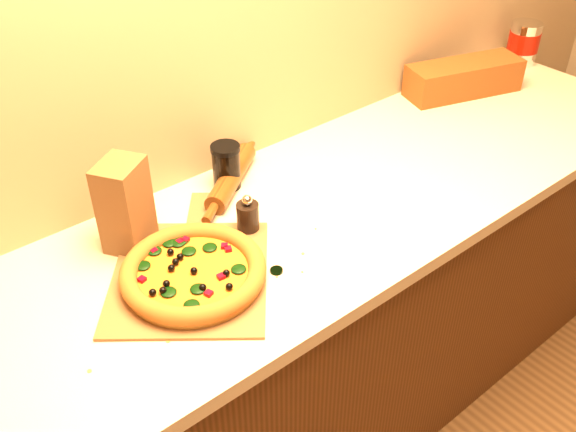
% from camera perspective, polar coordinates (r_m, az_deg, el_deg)
% --- Properties ---
extents(cabinet, '(2.80, 0.65, 0.86)m').
position_cam_1_polar(cabinet, '(1.94, -1.23, -12.14)').
color(cabinet, '#42260E').
rests_on(cabinet, ground).
extents(countertop, '(2.84, 0.68, 0.04)m').
position_cam_1_polar(countertop, '(1.63, -1.43, -1.61)').
color(countertop, '#BCAD92').
rests_on(countertop, cabinet).
extents(pizza_peel, '(0.52, 0.54, 0.01)m').
position_cam_1_polar(pizza_peel, '(1.50, -8.67, -4.87)').
color(pizza_peel, brown).
rests_on(pizza_peel, countertop).
extents(pizza, '(0.33, 0.33, 0.05)m').
position_cam_1_polar(pizza, '(1.46, -8.41, -4.94)').
color(pizza, '#A67829').
rests_on(pizza, pizza_peel).
extents(bottle_cap, '(0.04, 0.04, 0.01)m').
position_cam_1_polar(bottle_cap, '(1.48, -1.03, -4.86)').
color(bottle_cap, black).
rests_on(bottle_cap, countertop).
extents(pepper_grinder, '(0.06, 0.06, 0.11)m').
position_cam_1_polar(pepper_grinder, '(1.58, -3.59, -0.05)').
color(pepper_grinder, black).
rests_on(pepper_grinder, countertop).
extents(rolling_pin, '(0.34, 0.27, 0.06)m').
position_cam_1_polar(rolling_pin, '(1.76, -5.05, 3.47)').
color(rolling_pin, '#5C2B0F').
rests_on(rolling_pin, countertop).
extents(coffee_canister, '(0.11, 0.11, 0.16)m').
position_cam_1_polar(coffee_canister, '(2.64, 20.20, 14.29)').
color(coffee_canister, silver).
rests_on(coffee_canister, countertop).
extents(bread_bag, '(0.43, 0.25, 0.11)m').
position_cam_1_polar(bread_bag, '(2.33, 15.35, 11.76)').
color(bread_bag, brown).
rests_on(bread_bag, countertop).
extents(paper_bag, '(0.14, 0.14, 0.23)m').
position_cam_1_polar(paper_bag, '(1.54, -14.30, 0.93)').
color(paper_bag, brown).
rests_on(paper_bag, countertop).
extents(dark_jar, '(0.08, 0.08, 0.13)m').
position_cam_1_polar(dark_jar, '(1.74, -5.50, 4.44)').
color(dark_jar, black).
rests_on(dark_jar, countertop).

